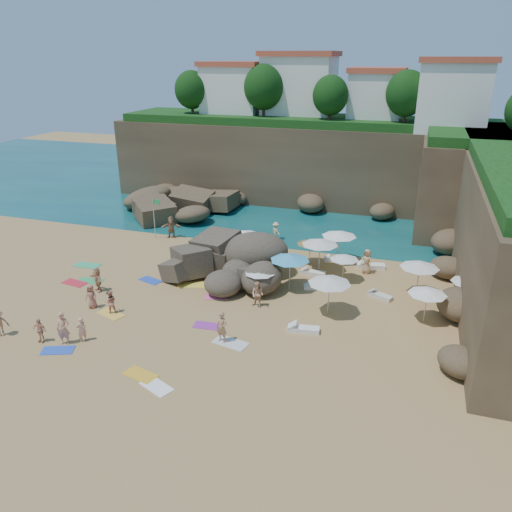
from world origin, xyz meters
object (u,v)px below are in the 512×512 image
(parasol_1, at_px, (339,234))
(person_stand_4, at_px, (367,261))
(lounger_0, at_px, (313,273))
(rock_outcrop, at_px, (219,279))
(person_stand_1, at_px, (111,302))
(parasol_2, at_px, (420,265))
(flag_pole, at_px, (155,213))
(person_stand_6, at_px, (81,329))
(person_stand_5, at_px, (171,227))
(parasol_0, at_px, (246,233))
(person_stand_3, at_px, (265,263))
(person_stand_2, at_px, (276,231))
(person_stand_0, at_px, (63,328))

(parasol_1, xyz_separation_m, person_stand_4, (2.31, -1.49, -1.35))
(lounger_0, bearing_deg, person_stand_4, 24.37)
(rock_outcrop, bearing_deg, person_stand_1, -123.59)
(person_stand_1, bearing_deg, person_stand_4, -172.45)
(rock_outcrop, relative_size, parasol_1, 2.82)
(parasol_2, height_order, lounger_0, parasol_2)
(parasol_1, relative_size, person_stand_1, 1.78)
(flag_pole, xyz_separation_m, person_stand_6, (4.13, -16.02, -1.54))
(person_stand_5, bearing_deg, parasol_2, -36.26)
(parasol_0, bearing_deg, person_stand_5, 161.30)
(parasol_0, distance_m, person_stand_5, 8.17)
(parasol_1, height_order, person_stand_4, parasol_1)
(parasol_2, distance_m, lounger_0, 7.49)
(parasol_2, bearing_deg, person_stand_3, 179.31)
(person_stand_2, relative_size, person_stand_5, 0.82)
(person_stand_4, bearing_deg, person_stand_5, -153.72)
(person_stand_2, bearing_deg, parasol_1, -170.97)
(parasol_1, relative_size, person_stand_6, 1.80)
(person_stand_3, bearing_deg, flag_pole, 99.05)
(person_stand_4, height_order, person_stand_5, person_stand_5)
(flag_pole, relative_size, person_stand_2, 2.31)
(parasol_0, xyz_separation_m, lounger_0, (5.57, -1.37, -1.98))
(rock_outcrop, height_order, parasol_2, parasol_2)
(person_stand_5, bearing_deg, lounger_0, -38.76)
(parasol_2, distance_m, person_stand_1, 19.50)
(parasol_0, height_order, lounger_0, parasol_0)
(rock_outcrop, xyz_separation_m, person_stand_2, (1.58, 9.02, 0.77))
(rock_outcrop, distance_m, person_stand_4, 10.64)
(person_stand_2, bearing_deg, person_stand_6, 111.76)
(person_stand_3, xyz_separation_m, person_stand_6, (-6.95, -11.63, -0.20))
(person_stand_2, distance_m, person_stand_6, 19.76)
(flag_pole, height_order, person_stand_5, flag_pole)
(parasol_0, distance_m, person_stand_4, 9.23)
(person_stand_3, relative_size, person_stand_4, 1.02)
(rock_outcrop, relative_size, person_stand_4, 4.04)
(rock_outcrop, distance_m, person_stand_6, 10.74)
(parasol_2, xyz_separation_m, person_stand_2, (-11.65, 7.43, -1.40))
(parasol_2, relative_size, person_stand_3, 1.36)
(person_stand_0, height_order, person_stand_2, person_stand_0)
(person_stand_4, bearing_deg, rock_outcrop, -121.65)
(lounger_0, bearing_deg, rock_outcrop, -153.93)
(parasol_2, xyz_separation_m, person_stand_0, (-18.04, -12.05, -1.23))
(person_stand_0, relative_size, person_stand_6, 1.31)
(parasol_0, bearing_deg, parasol_1, 13.33)
(parasol_2, distance_m, person_stand_6, 20.83)
(person_stand_0, bearing_deg, person_stand_3, 37.11)
(parasol_1, distance_m, person_stand_0, 20.33)
(person_stand_5, bearing_deg, rock_outcrop, -65.56)
(person_stand_5, height_order, person_stand_6, person_stand_5)
(rock_outcrop, distance_m, person_stand_5, 9.83)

